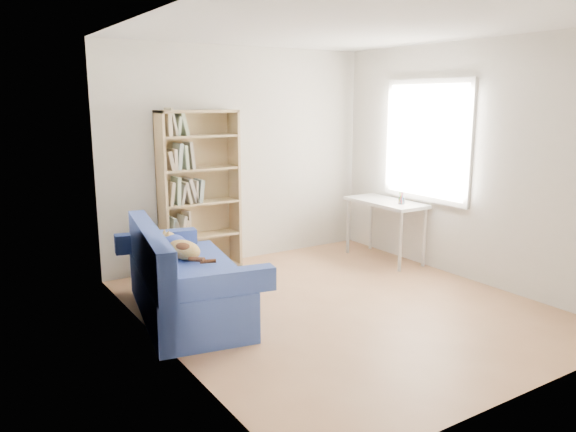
# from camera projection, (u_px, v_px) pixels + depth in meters

# --- Properties ---
(ground) EXTENTS (4.00, 4.00, 0.00)m
(ground) POSITION_uv_depth(u_px,v_px,m) (339.00, 306.00, 5.47)
(ground) COLOR #9F6D47
(ground) RESTS_ON ground
(room_shell) EXTENTS (3.54, 4.04, 2.62)m
(room_shell) POSITION_uv_depth(u_px,v_px,m) (348.00, 137.00, 5.21)
(room_shell) COLOR silver
(room_shell) RESTS_ON ground
(sofa) EXTENTS (1.14, 1.90, 0.87)m
(sofa) POSITION_uv_depth(u_px,v_px,m) (182.00, 281.00, 5.20)
(sofa) COLOR navy
(sofa) RESTS_ON ground
(bookshelf) EXTENTS (0.93, 0.29, 1.86)m
(bookshelf) POSITION_uv_depth(u_px,v_px,m) (200.00, 198.00, 6.48)
(bookshelf) COLOR tan
(bookshelf) RESTS_ON ground
(desk) EXTENTS (0.49, 1.07, 0.75)m
(desk) POSITION_uv_depth(u_px,v_px,m) (385.00, 208.00, 6.94)
(desk) COLOR silver
(desk) RESTS_ON ground
(pen_cup) EXTENTS (0.08, 0.08, 0.15)m
(pen_cup) POSITION_uv_depth(u_px,v_px,m) (402.00, 199.00, 6.71)
(pen_cup) COLOR white
(pen_cup) RESTS_ON desk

